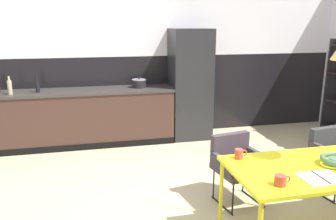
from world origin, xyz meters
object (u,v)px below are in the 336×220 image
(dining_table, at_px, (336,169))
(fruit_bowl, at_px, (336,160))
(open_book, at_px, (321,178))
(bottle_oil_tall, at_px, (37,86))
(refrigerator_column, at_px, (190,84))
(mug_tall_blue, at_px, (239,154))
(mug_wide_latte, at_px, (281,180))
(bottle_vinegar_dark, at_px, (10,87))
(cooking_pot, at_px, (139,83))
(armchair_corner_seat, at_px, (334,150))
(armchair_near_window, at_px, (236,160))

(dining_table, relative_size, fruit_bowl, 7.31)
(open_book, bearing_deg, dining_table, 33.88)
(open_book, height_order, bottle_oil_tall, bottle_oil_tall)
(refrigerator_column, distance_m, mug_tall_blue, 2.86)
(mug_wide_latte, bearing_deg, bottle_vinegar_dark, 127.60)
(refrigerator_column, xyz_separation_m, mug_tall_blue, (-0.38, -2.83, -0.12))
(open_book, relative_size, bottle_oil_tall, 1.17)
(cooking_pot, xyz_separation_m, bottle_vinegar_dark, (-1.93, -0.15, 0.04))
(refrigerator_column, xyz_separation_m, open_book, (0.07, -3.34, -0.16))
(bottle_oil_tall, bearing_deg, armchair_corner_seat, -32.71)
(armchair_near_window, bearing_deg, dining_table, 109.81)
(armchair_near_window, bearing_deg, open_book, 89.96)
(refrigerator_column, height_order, open_book, refrigerator_column)
(armchair_corner_seat, distance_m, mug_tall_blue, 1.57)
(mug_tall_blue, bearing_deg, armchair_near_window, 67.37)
(armchair_corner_seat, bearing_deg, armchair_near_window, -10.77)
(armchair_corner_seat, xyz_separation_m, bottle_oil_tall, (-3.48, 2.24, 0.50))
(bottle_oil_tall, bearing_deg, bottle_vinegar_dark, -167.92)
(dining_table, distance_m, armchair_corner_seat, 1.10)
(mug_tall_blue, distance_m, bottle_oil_tall, 3.46)
(dining_table, relative_size, armchair_near_window, 2.52)
(mug_tall_blue, relative_size, bottle_vinegar_dark, 0.42)
(armchair_corner_seat, relative_size, mug_tall_blue, 6.39)
(refrigerator_column, xyz_separation_m, cooking_pot, (-0.86, 0.02, 0.05))
(armchair_near_window, height_order, mug_tall_blue, mug_tall_blue)
(armchair_near_window, relative_size, armchair_corner_seat, 1.00)
(fruit_bowl, xyz_separation_m, cooking_pot, (-1.22, 3.17, 0.17))
(open_book, xyz_separation_m, mug_tall_blue, (-0.45, 0.51, 0.04))
(mug_tall_blue, bearing_deg, open_book, -48.82)
(mug_wide_latte, height_order, bottle_oil_tall, bottle_oil_tall)
(armchair_near_window, distance_m, bottle_vinegar_dark, 3.44)
(mug_tall_blue, bearing_deg, mug_wide_latte, -81.34)
(dining_table, bearing_deg, refrigerator_column, 97.02)
(dining_table, distance_m, mug_tall_blue, 0.82)
(refrigerator_column, relative_size, bottle_vinegar_dark, 6.74)
(dining_table, height_order, cooking_pot, cooking_pot)
(armchair_near_window, relative_size, open_book, 2.40)
(armchair_near_window, height_order, mug_wide_latte, mug_wide_latte)
(dining_table, xyz_separation_m, bottle_oil_tall, (-2.81, 3.08, 0.29))
(mug_wide_latte, distance_m, mug_tall_blue, 0.55)
(open_book, bearing_deg, armchair_corner_seat, 47.00)
(armchair_near_window, bearing_deg, bottle_oil_tall, -54.29)
(cooking_pot, relative_size, bottle_oil_tall, 0.88)
(dining_table, height_order, fruit_bowl, fruit_bowl)
(armchair_near_window, xyz_separation_m, mug_tall_blue, (-0.24, -0.59, 0.32))
(refrigerator_column, relative_size, dining_table, 0.99)
(mug_wide_latte, bearing_deg, mug_tall_blue, 98.66)
(fruit_bowl, relative_size, mug_wide_latte, 1.98)
(dining_table, xyz_separation_m, open_book, (-0.32, -0.21, 0.05))
(mug_tall_blue, xyz_separation_m, bottle_vinegar_dark, (-2.42, 2.71, 0.21))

